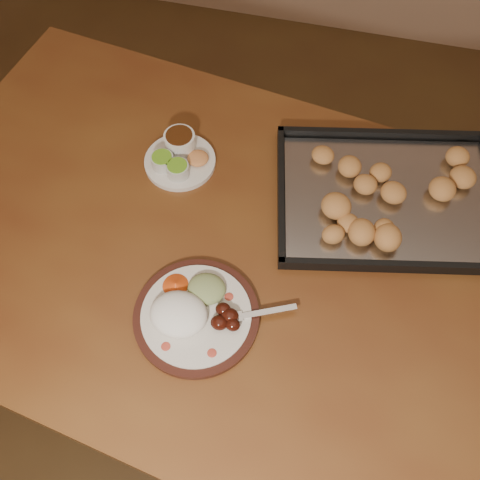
# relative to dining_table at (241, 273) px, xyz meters

# --- Properties ---
(ground) EXTENTS (4.00, 4.00, 0.00)m
(ground) POSITION_rel_dining_table_xyz_m (0.26, -0.28, -0.65)
(ground) COLOR brown
(ground) RESTS_ON ground
(dining_table) EXTENTS (1.62, 1.12, 0.75)m
(dining_table) POSITION_rel_dining_table_xyz_m (0.00, 0.00, 0.00)
(dining_table) COLOR brown
(dining_table) RESTS_ON ground
(dinner_plate) EXTENTS (0.31, 0.24, 0.06)m
(dinner_plate) POSITION_rel_dining_table_xyz_m (-0.06, -0.16, 0.11)
(dinner_plate) COLOR #33140E
(dinner_plate) RESTS_ON dining_table
(condiment_saucer) EXTENTS (0.16, 0.16, 0.05)m
(condiment_saucer) POSITION_rel_dining_table_xyz_m (-0.19, 0.20, 0.12)
(condiment_saucer) COLOR silver
(condiment_saucer) RESTS_ON dining_table
(baking_tray) EXTENTS (0.54, 0.45, 0.05)m
(baking_tray) POSITION_rel_dining_table_xyz_m (0.28, 0.20, 0.11)
(baking_tray) COLOR black
(baking_tray) RESTS_ON dining_table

